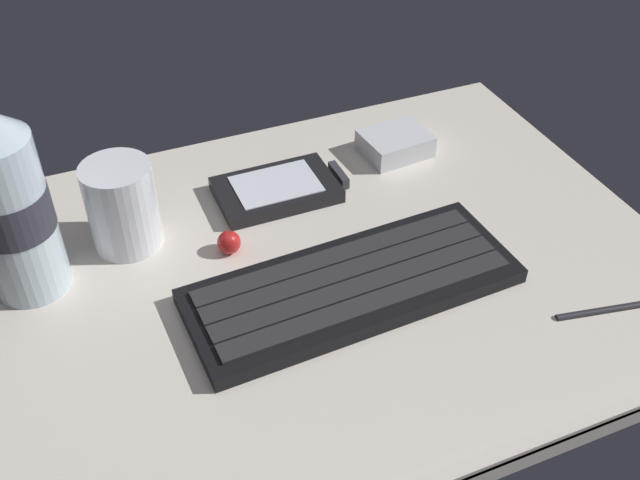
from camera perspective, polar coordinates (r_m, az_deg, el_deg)
name	(u,v)px	position (r cm, az deg, el deg)	size (l,w,h in cm)	color
ground_plane	(321,275)	(68.54, 0.07, -2.66)	(64.00, 48.00, 2.80)	beige
keyboard	(352,285)	(65.02, 2.48, -3.44)	(29.46, 12.28, 1.70)	black
handheld_device	(282,188)	(76.11, -2.89, 3.97)	(12.83, 7.66, 1.50)	black
juice_cup	(123,209)	(70.40, -14.81, 2.30)	(6.40, 6.40, 8.50)	silver
water_bottle	(7,203)	(65.50, -22.74, 2.65)	(6.73, 6.73, 20.80)	silver
charger_block	(395,143)	(82.42, 5.76, 7.34)	(7.00, 5.60, 2.40)	silver
trackball_mouse	(229,242)	(69.26, -6.96, -0.18)	(2.20, 2.20, 2.20)	red
stylus_pen	(609,307)	(68.21, 21.17, -4.82)	(0.70, 0.70, 9.50)	#26262B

